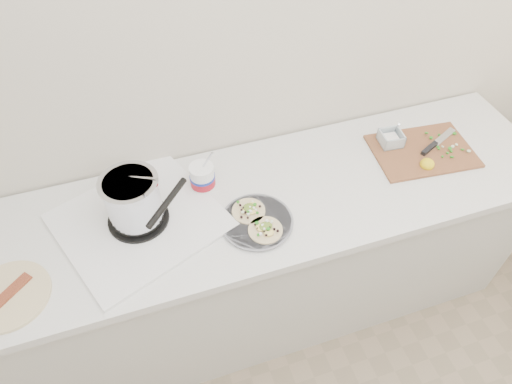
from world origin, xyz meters
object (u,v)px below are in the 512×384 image
object	(u,v)px
stove	(135,207)
cutboard	(421,148)
taco_plate	(257,220)
tub	(203,176)
bacon_plate	(9,296)

from	to	relation	value
stove	cutboard	world-z (taller)	stove
stove	taco_plate	xyz separation A→B (m)	(0.42, -0.15, -0.07)
stove	tub	distance (m)	0.29
stove	bacon_plate	size ratio (longest dim) A/B	2.61
tub	bacon_plate	size ratio (longest dim) A/B	0.82
stove	cutboard	size ratio (longest dim) A/B	1.56
stove	tub	xyz separation A→B (m)	(0.28, 0.09, -0.02)
stove	tub	world-z (taller)	stove
taco_plate	cutboard	distance (m)	0.82
bacon_plate	cutboard	bearing A→B (deg)	6.49
taco_plate	stove	bearing A→B (deg)	160.88
stove	bacon_plate	distance (m)	0.50
cutboard	tub	bearing A→B (deg)	-179.36
cutboard	bacon_plate	bearing A→B (deg)	-167.89
cutboard	bacon_plate	size ratio (longest dim) A/B	1.68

